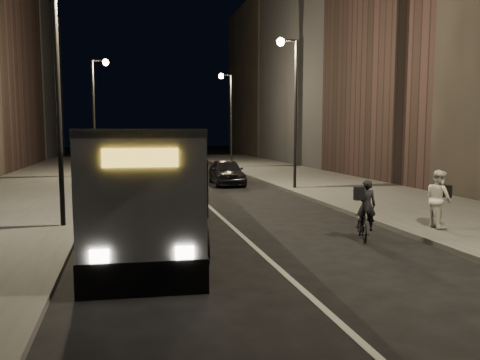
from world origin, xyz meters
TOP-DOWN VIEW (x-y plane):
  - ground at (0.00, 0.00)m, footprint 180.00×180.00m
  - sidewalk_right at (8.50, 14.00)m, footprint 7.00×70.00m
  - sidewalk_left at (-8.50, 14.00)m, footprint 7.00×70.00m
  - building_row_right at (16.00, 27.50)m, footprint 8.00×61.00m
  - streetlight_right_mid at (5.33, 12.00)m, footprint 1.20×0.44m
  - streetlight_right_far at (5.33, 28.00)m, footprint 1.20×0.44m
  - streetlight_left_near at (-5.33, 4.00)m, footprint 1.20×0.44m
  - streetlight_left_far at (-5.33, 22.00)m, footprint 1.20×0.44m
  - city_bus at (-2.77, 3.00)m, footprint 3.63×12.55m
  - cyclist_on_bicycle at (3.45, 0.29)m, footprint 1.08×1.71m
  - pedestrian_woman at (6.33, 0.68)m, footprint 0.77×0.96m
  - car_near at (2.52, 15.76)m, footprint 2.07×4.73m
  - car_mid at (-3.60, 26.10)m, footprint 1.90×4.46m
  - car_far at (2.05, 33.56)m, footprint 2.13×5.03m

SIDE VIEW (x-z plane):
  - ground at x=0.00m, z-range 0.00..0.00m
  - sidewalk_right at x=8.50m, z-range 0.00..0.16m
  - sidewalk_left at x=-8.50m, z-range 0.00..0.16m
  - cyclist_on_bicycle at x=3.45m, z-range -0.31..1.55m
  - car_mid at x=-3.60m, z-range 0.00..1.43m
  - car_far at x=2.05m, z-range 0.00..1.45m
  - car_near at x=2.52m, z-range 0.00..1.59m
  - pedestrian_woman at x=6.33m, z-range 0.16..2.05m
  - city_bus at x=-2.77m, z-range 0.15..3.49m
  - streetlight_right_mid at x=5.33m, z-range 1.30..9.42m
  - streetlight_right_far at x=5.33m, z-range 1.30..9.42m
  - streetlight_left_near at x=-5.33m, z-range 1.30..9.42m
  - streetlight_left_far at x=-5.33m, z-range 1.30..9.42m
  - building_row_right at x=16.00m, z-range 0.00..21.00m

